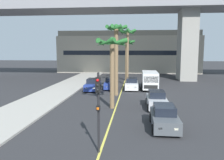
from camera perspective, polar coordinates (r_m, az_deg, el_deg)
sidewalk_left at (r=22.43m, az=-20.36°, el=-6.56°), size 4.80×80.00×0.15m
lane_stripe_center at (r=28.05m, az=2.09°, el=-3.48°), size 0.14×56.00×0.01m
bridge_overpass at (r=42.63m, az=4.89°, el=17.64°), size 72.07×8.00×16.37m
pier_building_backdrop at (r=56.13m, az=4.06°, el=6.88°), size 32.93×8.04×9.67m
car_queue_front at (r=30.57m, az=-4.78°, el=-1.23°), size 1.91×4.14×1.56m
car_queue_second at (r=31.28m, az=4.92°, el=-1.04°), size 1.84×4.10×1.56m
car_queue_third at (r=31.77m, az=-0.22°, el=-0.88°), size 1.96×4.16×1.56m
car_queue_fourth at (r=16.43m, az=12.78°, el=-9.02°), size 1.85×4.11×1.56m
car_queue_fifth at (r=21.82m, az=10.95°, el=-4.87°), size 1.88×4.12×1.56m
delivery_van at (r=31.73m, az=9.33°, el=0.04°), size 2.19×5.27×2.36m
traffic_light_median_near at (r=11.75m, az=-3.42°, el=-5.41°), size 0.24×0.37×4.20m
palm_tree_near_median at (r=34.93m, az=3.85°, el=9.71°), size 2.61×2.72×8.50m
palm_tree_mid_median at (r=40.17m, az=3.60°, el=7.84°), size 2.95×2.95×7.11m
palm_tree_far_median at (r=20.76m, az=-0.05°, el=6.83°), size 2.98×3.13×6.45m
palm_tree_farthest_median at (r=26.84m, az=1.07°, el=9.19°), size 2.61×2.63×8.25m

